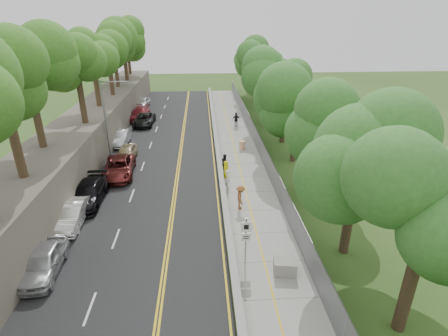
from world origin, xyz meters
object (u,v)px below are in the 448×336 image
at_px(car_2, 119,167).
at_px(concrete_block, 285,267).
at_px(car_1, 72,214).
at_px(streetlight, 107,115).
at_px(car_0, 43,262).
at_px(painter_0, 226,169).
at_px(signpost, 246,236).
at_px(person_far, 236,120).
at_px(construction_barrel, 242,145).

bearing_deg(car_2, concrete_block, -53.53).
bearing_deg(car_1, concrete_block, -24.63).
bearing_deg(streetlight, car_0, -90.06).
bearing_deg(painter_0, streetlight, 72.77).
bearing_deg(signpost, person_far, 85.61).
bearing_deg(person_far, construction_barrel, 84.30).
distance_m(signpost, person_far, 27.46).
height_order(construction_barrel, car_0, car_0).
bearing_deg(car_0, construction_barrel, 51.84).
xyz_separation_m(car_0, car_2, (1.48, 13.12, 0.02)).
height_order(concrete_block, car_2, car_2).
height_order(concrete_block, person_far, person_far).
height_order(streetlight, car_0, streetlight).
relative_size(car_1, person_far, 2.47).
distance_m(car_2, painter_0, 9.80).
distance_m(signpost, concrete_block, 2.79).
relative_size(car_2, person_far, 3.02).
distance_m(signpost, car_0, 11.59).
relative_size(car_0, car_2, 0.79).
relative_size(car_0, person_far, 2.38).
height_order(concrete_block, painter_0, painter_0).
height_order(streetlight, signpost, streetlight).
height_order(car_1, painter_0, painter_0).
bearing_deg(signpost, streetlight, 124.08).
xyz_separation_m(concrete_block, person_far, (-0.05, 28.35, 0.52)).
xyz_separation_m(signpost, construction_barrel, (1.95, 19.02, -1.43)).
bearing_deg(person_far, streetlight, 32.58).
xyz_separation_m(streetlight, construction_barrel, (13.46, 2.00, -4.11)).
relative_size(construction_barrel, concrete_block, 0.75).
relative_size(streetlight, person_far, 4.24).
height_order(signpost, car_2, signpost).
bearing_deg(painter_0, concrete_block, -162.49).
height_order(signpost, car_0, signpost).
bearing_deg(car_2, construction_barrel, 21.93).
distance_m(car_1, person_far, 26.22).
bearing_deg(concrete_block, car_1, 156.42).
bearing_deg(streetlight, signpost, -55.92).
bearing_deg(car_1, person_far, 57.32).
bearing_deg(car_2, person_far, 45.14).
height_order(construction_barrel, painter_0, painter_0).
xyz_separation_m(car_1, painter_0, (11.35, 6.97, 0.03)).
height_order(painter_0, person_far, person_far).
distance_m(car_2, person_far, 18.79).
relative_size(signpost, painter_0, 1.97).
xyz_separation_m(car_0, painter_0, (11.23, 12.10, 0.03)).
distance_m(painter_0, person_far, 15.54).
bearing_deg(painter_0, signpost, -171.74).
bearing_deg(painter_0, person_far, -2.06).
distance_m(car_1, car_2, 8.15).
distance_m(signpost, car_1, 12.75).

